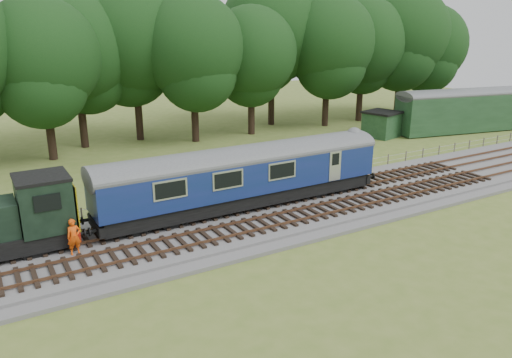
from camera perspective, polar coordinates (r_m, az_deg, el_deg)
ground at (r=30.05m, az=1.65°, el=-4.28°), size 120.00×120.00×0.00m
ballast at (r=29.99m, az=1.65°, el=-3.97°), size 70.00×7.00×0.35m
track_north at (r=31.02m, az=0.29°, el=-2.74°), size 67.20×2.40×0.21m
track_south at (r=28.65m, az=3.35°, el=-4.53°), size 67.20×2.40×0.21m
fence at (r=33.71m, az=-2.40°, el=-1.83°), size 64.00×0.12×1.00m
tree_line at (r=49.27m, az=-12.03°, el=4.02°), size 70.00×8.00×18.00m
dmu_railcar at (r=29.85m, az=-1.37°, el=0.87°), size 18.05×2.86×3.88m
worker at (r=25.75m, az=-20.08°, el=-6.22°), size 0.68×0.46×1.81m
parked_coach at (r=58.19m, az=23.55°, el=7.50°), size 17.73×6.46×4.47m
shed at (r=52.32m, az=14.15°, el=6.13°), size 3.86×3.86×2.61m
caravan at (r=57.18m, az=20.62°, el=6.12°), size 4.41×3.03×1.96m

